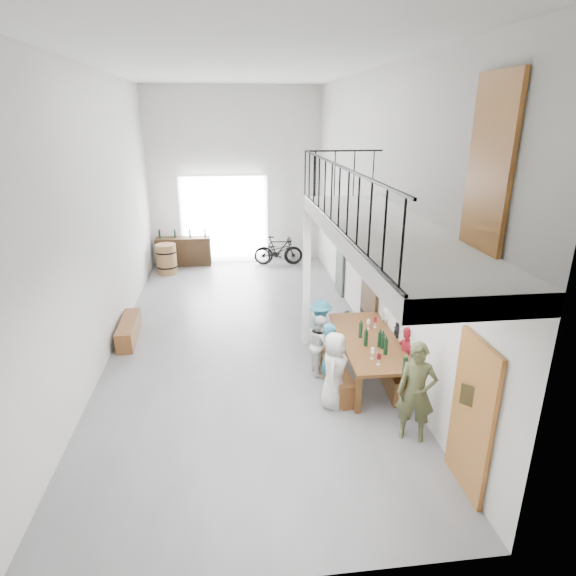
{
  "coord_description": "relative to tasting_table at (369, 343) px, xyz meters",
  "views": [
    {
      "loc": [
        -0.2,
        -9.7,
        4.62
      ],
      "look_at": [
        0.91,
        -0.5,
        1.28
      ],
      "focal_mm": 30.0,
      "sensor_mm": 36.0,
      "label": 1
    }
  ],
  "objects": [
    {
      "name": "guest_right_c",
      "position": [
        0.6,
        0.72,
        -0.17
      ],
      "size": [
        0.38,
        0.55,
        1.07
      ],
      "primitive_type": "imported",
      "rotation": [
        0.0,
        0.0,
        -1.64
      ],
      "color": "silver",
      "rests_on": "ground"
    },
    {
      "name": "tableware",
      "position": [
        0.02,
        -0.25,
        0.24
      ],
      "size": [
        0.48,
        1.5,
        0.35
      ],
      "color": "black",
      "rests_on": "tasting_table"
    },
    {
      "name": "floor",
      "position": [
        -2.2,
        2.06,
        -0.71
      ],
      "size": [
        12.0,
        12.0,
        0.0
      ],
      "primitive_type": "plane",
      "color": "slate",
      "rests_on": "ground"
    },
    {
      "name": "bicycle_far",
      "position": [
        -0.9,
        7.38,
        -0.23
      ],
      "size": [
        1.62,
        0.6,
        0.95
      ],
      "primitive_type": "imported",
      "rotation": [
        0.0,
        0.0,
        1.48
      ],
      "color": "black",
      "rests_on": "ground"
    },
    {
      "name": "guest_left_d",
      "position": [
        -0.71,
        0.94,
        -0.1
      ],
      "size": [
        0.5,
        0.81,
        1.22
      ],
      "primitive_type": "imported",
      "rotation": [
        0.0,
        0.0,
        1.63
      ],
      "color": "teal",
      "rests_on": "ground"
    },
    {
      "name": "potted_plant",
      "position": [
        0.25,
        2.45,
        -0.51
      ],
      "size": [
        0.38,
        0.34,
        0.39
      ],
      "primitive_type": "imported",
      "rotation": [
        0.0,
        0.0,
        -0.11
      ],
      "color": "#224A1D",
      "rests_on": "ground"
    },
    {
      "name": "counter_bottles",
      "position": [
        -3.95,
        7.71,
        0.35
      ],
      "size": [
        1.5,
        0.08,
        0.28
      ],
      "color": "black",
      "rests_on": "serving_counter"
    },
    {
      "name": "oak_barrel",
      "position": [
        -4.4,
        6.87,
        -0.25
      ],
      "size": [
        0.63,
        0.63,
        0.92
      ],
      "color": "brown",
      "rests_on": "ground"
    },
    {
      "name": "bicycle_near",
      "position": [
        -0.9,
        7.51,
        -0.3
      ],
      "size": [
        1.58,
        0.58,
        0.82
      ],
      "primitive_type": "imported",
      "rotation": [
        0.0,
        0.0,
        1.55
      ],
      "color": "black",
      "rests_on": "ground"
    },
    {
      "name": "host_standing",
      "position": [
        0.2,
        -1.8,
        0.08
      ],
      "size": [
        0.67,
        0.57,
        1.57
      ],
      "primitive_type": "imported",
      "rotation": [
        0.0,
        0.0,
        -0.4
      ],
      "color": "#444929",
      "rests_on": "ground"
    },
    {
      "name": "serving_counter",
      "position": [
        -3.95,
        7.71,
        -0.25
      ],
      "size": [
        1.74,
        0.48,
        0.92
      ],
      "primitive_type": "cube",
      "rotation": [
        0.0,
        0.0,
        -0.0
      ],
      "color": "#322213",
      "rests_on": "ground"
    },
    {
      "name": "guest_right_b",
      "position": [
        0.63,
        0.06,
        -0.16
      ],
      "size": [
        0.45,
        1.04,
        1.09
      ],
      "primitive_type": "imported",
      "rotation": [
        0.0,
        0.0,
        -1.45
      ],
      "color": "black",
      "rests_on": "ground"
    },
    {
      "name": "bench_wall",
      "position": [
        0.37,
        -0.04,
        -0.48
      ],
      "size": [
        0.39,
        2.01,
        0.46
      ],
      "primitive_type": "cube",
      "rotation": [
        0.0,
        0.0,
        -0.07
      ],
      "color": "brown",
      "rests_on": "ground"
    },
    {
      "name": "bench_inner",
      "position": [
        -0.66,
        -0.07,
        -0.49
      ],
      "size": [
        0.43,
        1.89,
        0.43
      ],
      "primitive_type": "cube",
      "rotation": [
        0.0,
        0.0,
        0.07
      ],
      "color": "brown",
      "rests_on": "ground"
    },
    {
      "name": "guest_left_a",
      "position": [
        -0.81,
        -0.8,
        -0.04
      ],
      "size": [
        0.63,
        0.76,
        1.33
      ],
      "primitive_type": "imported",
      "rotation": [
        0.0,
        0.0,
        1.19
      ],
      "color": "silver",
      "rests_on": "ground"
    },
    {
      "name": "room_walls",
      "position": [
        -2.2,
        2.06,
        2.85
      ],
      "size": [
        12.0,
        12.0,
        12.0
      ],
      "color": "silver",
      "rests_on": "ground"
    },
    {
      "name": "tasting_table",
      "position": [
        0.0,
        0.0,
        0.0
      ],
      "size": [
        1.08,
        2.53,
        0.79
      ],
      "rotation": [
        0.0,
        0.0,
        -0.02
      ],
      "color": "brown",
      "rests_on": "ground"
    },
    {
      "name": "side_bench",
      "position": [
        -4.7,
        2.23,
        -0.49
      ],
      "size": [
        0.39,
        1.54,
        0.43
      ],
      "primitive_type": "cube",
      "rotation": [
        0.0,
        0.0,
        0.04
      ],
      "color": "brown",
      "rests_on": "ground"
    },
    {
      "name": "balcony",
      "position": [
        -0.22,
        -1.07,
        2.26
      ],
      "size": [
        1.52,
        5.62,
        4.0
      ],
      "color": "white",
      "rests_on": "ground"
    },
    {
      "name": "right_wall_decor",
      "position": [
        0.5,
        0.19,
        1.04
      ],
      "size": [
        0.07,
        8.28,
        5.07
      ],
      "color": "#965C26",
      "rests_on": "ground"
    },
    {
      "name": "gateway_portal",
      "position": [
        -2.6,
        8.0,
        0.69
      ],
      "size": [
        2.8,
        0.08,
        2.8
      ],
      "primitive_type": "cube",
      "color": "white",
      "rests_on": "ground"
    },
    {
      "name": "guest_left_b",
      "position": [
        -0.76,
        -0.23,
        -0.08
      ],
      "size": [
        0.36,
        0.5,
        1.25
      ],
      "primitive_type": "imported",
      "rotation": [
        0.0,
        0.0,
        1.72
      ],
      "color": "teal",
      "rests_on": "ground"
    },
    {
      "name": "guest_left_c",
      "position": [
        -0.83,
        0.32,
        -0.13
      ],
      "size": [
        0.46,
        0.58,
        1.16
      ],
      "primitive_type": "imported",
      "rotation": [
        0.0,
        0.0,
        1.62
      ],
      "color": "silver",
      "rests_on": "ground"
    },
    {
      "name": "guest_right_a",
      "position": [
        0.55,
        -0.47,
        -0.1
      ],
      "size": [
        0.36,
        0.74,
        1.22
      ],
      "primitive_type": "imported",
      "rotation": [
        0.0,
        0.0,
        -1.48
      ],
      "color": "red",
      "rests_on": "ground"
    }
  ]
}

